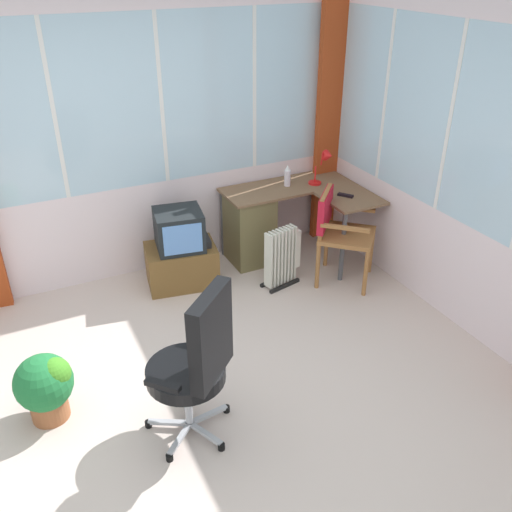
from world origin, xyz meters
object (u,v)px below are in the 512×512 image
object	(u,v)px
tv_remote	(346,195)
spray_bottle	(287,176)
desk_lamp	(325,162)
desk	(258,223)
wooden_armchair	(335,224)
potted_plant	(46,385)
space_heater	(283,257)
tv_on_stand	(181,252)
office_chair	(197,359)

from	to	relation	value
tv_remote	spray_bottle	bearing A→B (deg)	92.96
desk_lamp	tv_remote	world-z (taller)	desk_lamp
desk	wooden_armchair	world-z (taller)	wooden_armchair
desk	wooden_armchair	distance (m)	0.83
desk	tv_remote	bearing A→B (deg)	-32.57
wooden_armchair	potted_plant	bearing A→B (deg)	-165.38
tv_remote	space_heater	size ratio (longest dim) A/B	0.26
space_heater	desk_lamp	bearing A→B (deg)	32.15
spray_bottle	wooden_armchair	size ratio (longest dim) A/B	0.24
spray_bottle	wooden_armchair	bearing A→B (deg)	-78.59
desk_lamp	tv_on_stand	distance (m)	1.66
wooden_armchair	tv_on_stand	size ratio (longest dim) A/B	1.19
office_chair	potted_plant	bearing A→B (deg)	146.16
desk_lamp	space_heater	bearing A→B (deg)	-147.85
spray_bottle	tv_on_stand	size ratio (longest dim) A/B	0.29
desk	tv_on_stand	distance (m)	0.86
tv_remote	wooden_armchair	bearing A→B (deg)	-173.74
desk	space_heater	bearing A→B (deg)	-90.06
space_heater	spray_bottle	bearing A→B (deg)	58.64
wooden_armchair	space_heater	bearing A→B (deg)	166.37
tv_remote	office_chair	world-z (taller)	office_chair
tv_remote	spray_bottle	xyz separation A→B (m)	(-0.37, 0.48, 0.09)
tv_on_stand	tv_remote	bearing A→B (deg)	-12.47
office_chair	space_heater	bearing A→B (deg)	45.80
wooden_armchair	office_chair	world-z (taller)	office_chair
spray_bottle	office_chair	xyz separation A→B (m)	(-1.70, -1.96, -0.22)
space_heater	potted_plant	bearing A→B (deg)	-159.72
tv_remote	wooden_armchair	xyz separation A→B (m)	(-0.23, -0.20, -0.17)
tv_remote	potted_plant	world-z (taller)	tv_remote
spray_bottle	tv_on_stand	world-z (taller)	spray_bottle
wooden_armchair	space_heater	world-z (taller)	wooden_armchair
desk	office_chair	distance (m)	2.37
desk	desk_lamp	xyz separation A→B (m)	(0.69, -0.10, 0.56)
desk_lamp	spray_bottle	size ratio (longest dim) A/B	1.67
space_heater	potted_plant	distance (m)	2.37
spray_bottle	office_chair	bearing A→B (deg)	-130.97
desk	space_heater	xyz separation A→B (m)	(-0.00, -0.53, -0.11)
wooden_armchair	potted_plant	size ratio (longest dim) A/B	1.79
wooden_armchair	potted_plant	distance (m)	2.81
desk	wooden_armchair	bearing A→B (deg)	-53.59
desk_lamp	office_chair	xyz separation A→B (m)	(-2.05, -1.83, -0.35)
desk_lamp	wooden_armchair	bearing A→B (deg)	-111.05
desk_lamp	potted_plant	xyz separation A→B (m)	(-2.92, -1.26, -0.68)
desk_lamp	tv_on_stand	xyz separation A→B (m)	(-1.54, -0.01, -0.64)
office_chair	desk	bearing A→B (deg)	54.84
office_chair	tv_on_stand	bearing A→B (deg)	74.21
wooden_armchair	office_chair	xyz separation A→B (m)	(-1.84, -1.28, 0.04)
spray_bottle	tv_on_stand	bearing A→B (deg)	-173.36
desk	spray_bottle	size ratio (longest dim) A/B	6.09
desk	tv_remote	world-z (taller)	tv_remote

